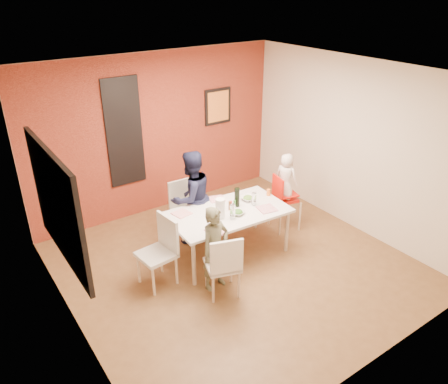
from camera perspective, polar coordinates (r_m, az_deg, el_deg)
ground at (r=6.36m, az=1.57°, el=-9.51°), size 4.50×4.50×0.00m
ceiling at (r=5.26m, az=1.94°, el=15.12°), size 4.50×4.50×0.02m
wall_back at (r=7.48m, az=-8.66°, el=7.48°), size 4.50×0.02×2.70m
wall_front at (r=4.33m, az=19.97°, el=-8.67°), size 4.50×0.02×2.70m
wall_left at (r=4.83m, az=-20.32°, el=-4.83°), size 0.02×4.50×2.70m
wall_right at (r=7.16m, az=16.44°, el=5.84°), size 0.02×4.50×2.70m
brick_accent_wall at (r=7.46m, az=-8.59°, el=7.44°), size 4.50×0.02×2.70m
picture_window_frame at (r=4.92m, az=-21.00°, el=-1.72°), size 0.05×1.70×1.30m
picture_window_pane at (r=4.92m, az=-20.83°, el=-1.68°), size 0.02×1.55×1.15m
glassblock_strip at (r=7.17m, az=-12.91°, el=7.57°), size 0.55×0.03×1.70m
glassblock_surround at (r=7.17m, az=-12.90°, el=7.56°), size 0.60×0.03×1.76m
art_print_frame at (r=7.94m, az=-0.81°, el=11.13°), size 0.54×0.03×0.64m
art_print_canvas at (r=7.92m, az=-0.75°, el=11.11°), size 0.44×0.01×0.54m
dining_table at (r=6.27m, az=0.54°, el=-3.03°), size 1.76×1.05×0.71m
chair_near at (r=5.52m, az=0.02°, el=-9.33°), size 0.53×0.53×0.90m
chair_far at (r=6.88m, az=-5.23°, el=-1.74°), size 0.43×0.43×0.89m
chair_left at (r=5.83m, az=-8.19°, el=-7.16°), size 0.49×0.49×0.95m
high_chair at (r=7.03m, az=7.74°, el=-0.69°), size 0.47×0.47×0.93m
child_near at (r=5.65m, az=-1.15°, el=-7.41°), size 0.47×0.34×1.17m
child_far at (r=6.59m, az=-4.29°, el=-0.73°), size 0.80×0.66×1.47m
toddler at (r=6.88m, az=8.11°, el=2.02°), size 0.34×0.42×0.74m
plate_near_left at (r=5.74m, az=-1.09°, el=-5.21°), size 0.26×0.26×0.01m
plate_far_mid at (r=6.57m, az=-0.96°, el=-0.91°), size 0.28×0.28×0.01m
plate_near_right at (r=6.32m, az=5.62°, el=-2.19°), size 0.29×0.29×0.01m
plate_far_left at (r=6.20m, az=-5.54°, el=-2.80°), size 0.26×0.26×0.01m
salad_bowl_a at (r=6.15m, az=1.80°, el=-2.72°), size 0.25×0.25×0.05m
salad_bowl_b at (r=6.55m, az=3.17°, el=-0.84°), size 0.22×0.22×0.05m
wine_bottle at (r=6.31m, az=1.71°, el=-0.71°), size 0.08×0.08×0.29m
wine_glass_a at (r=6.00m, az=1.13°, el=-2.60°), size 0.08×0.08×0.22m
wine_glass_b at (r=6.38m, az=3.94°, el=-0.92°), size 0.07×0.07×0.20m
paper_towel_roll at (r=6.00m, az=-0.50°, el=-2.18°), size 0.13×0.13×0.29m
condiment_red at (r=6.26m, az=0.89°, el=-1.73°), size 0.03×0.03×0.13m
condiment_green at (r=6.27m, az=1.39°, el=-1.69°), size 0.04×0.04×0.14m
condiment_brown at (r=6.24m, az=0.74°, el=-1.79°), size 0.03×0.03×0.14m
sippy_cup at (r=6.70m, az=5.82°, el=-0.05°), size 0.06×0.06×0.10m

